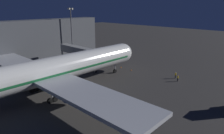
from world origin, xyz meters
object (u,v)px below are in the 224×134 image
at_px(ground_crew_by_belt_loader, 178,78).
at_px(apron_floodlight_mast, 71,30).
at_px(jet_bridge, 83,52).
at_px(traffic_cone_nose_starboard, 121,67).
at_px(airliner_at_gate, 41,73).
at_px(ground_crew_near_nose_gear, 176,75).
at_px(traffic_cone_nose_port, 131,70).

bearing_deg(ground_crew_by_belt_loader, apron_floodlight_mast, 5.26).
height_order(jet_bridge, traffic_cone_nose_starboard, jet_bridge).
bearing_deg(traffic_cone_nose_starboard, airliner_at_gate, 94.20).
xyz_separation_m(jet_bridge, apron_floodlight_mast, (14.90, -6.49, 5.40)).
height_order(ground_crew_near_nose_gear, ground_crew_by_belt_loader, ground_crew_near_nose_gear).
distance_m(apron_floodlight_mast, ground_crew_by_belt_loader, 44.78).
relative_size(airliner_at_gate, traffic_cone_nose_port, 114.39).
bearing_deg(traffic_cone_nose_port, traffic_cone_nose_starboard, 0.00).
height_order(jet_bridge, traffic_cone_nose_port, jet_bridge).
bearing_deg(ground_crew_near_nose_gear, ground_crew_by_belt_loader, 130.90).
xyz_separation_m(ground_crew_by_belt_loader, traffic_cone_nose_port, (15.70, 0.98, -0.69)).
distance_m(jet_bridge, ground_crew_by_belt_loader, 30.76).
bearing_deg(ground_crew_by_belt_loader, jet_bridge, 20.20).
height_order(ground_crew_by_belt_loader, traffic_cone_nose_starboard, ground_crew_by_belt_loader).
relative_size(airliner_at_gate, apron_floodlight_mast, 3.21).
bearing_deg(traffic_cone_nose_port, ground_crew_by_belt_loader, -176.43).
bearing_deg(ground_crew_by_belt_loader, ground_crew_near_nose_gear, -49.10).
relative_size(airliner_at_gate, ground_crew_by_belt_loader, 35.86).
bearing_deg(jet_bridge, apron_floodlight_mast, -23.53).
height_order(apron_floodlight_mast, traffic_cone_nose_port, apron_floodlight_mast).
distance_m(ground_crew_near_nose_gear, traffic_cone_nose_starboard, 18.68).
relative_size(apron_floodlight_mast, traffic_cone_nose_port, 35.64).
bearing_deg(traffic_cone_nose_starboard, traffic_cone_nose_port, 180.00).
height_order(airliner_at_gate, traffic_cone_nose_starboard, airliner_at_gate).
bearing_deg(ground_crew_near_nose_gear, traffic_cone_nose_starboard, 8.94).
bearing_deg(traffic_cone_nose_port, airliner_at_gate, 85.80).
bearing_deg(airliner_at_gate, jet_bridge, -62.60).
relative_size(ground_crew_by_belt_loader, traffic_cone_nose_port, 3.19).
bearing_deg(ground_crew_near_nose_gear, airliner_at_gate, 63.69).
relative_size(airliner_at_gate, jet_bridge, 3.24).
bearing_deg(apron_floodlight_mast, airliner_at_gate, 133.44).
distance_m(apron_floodlight_mast, traffic_cone_nose_port, 29.95).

